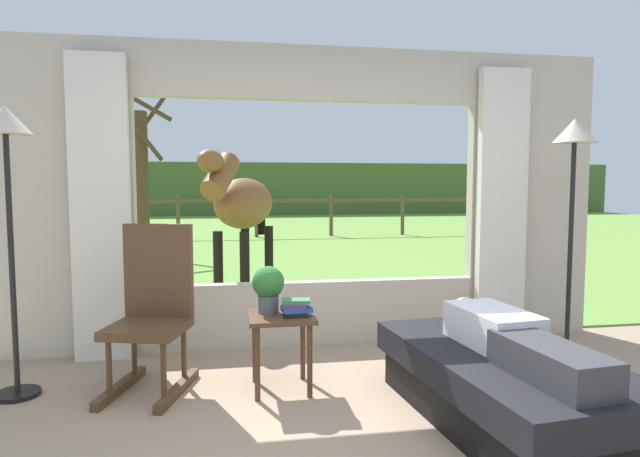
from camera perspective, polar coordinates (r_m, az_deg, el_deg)
The scene contains 16 objects.
back_wall_with_window at distance 4.62m, azimuth -0.95°, elevation 2.92°, with size 5.20×0.12×2.55m.
curtain_panel_left at distance 4.54m, azimuth -22.29°, elevation 1.92°, with size 0.44×0.10×2.40m, color silver.
curtain_panel_right at distance 5.03m, azimuth 18.73°, elevation 2.26°, with size 0.44×0.10×2.40m, color silver.
outdoor_pasture_lawn at distance 15.54m, azimuth -7.00°, elevation -0.47°, with size 36.00×21.68×0.02m, color olive.
distant_hill_ridge at distance 25.31m, azimuth -8.04°, elevation 4.18°, with size 36.00×2.00×2.40m, color #48612D.
recliner_sofa at distance 3.43m, azimuth 18.92°, elevation -15.57°, with size 1.08×1.79×0.42m.
reclining_person at distance 3.29m, azimuth 19.49°, elevation -10.87°, with size 0.40×1.44×0.22m.
rocking_chair at distance 3.86m, azimuth -17.32°, elevation -8.19°, with size 0.62×0.78×1.12m.
side_table at distance 3.69m, azimuth -4.16°, elevation -10.50°, with size 0.44×0.44×0.52m.
potted_plant at distance 3.68m, azimuth -5.52°, elevation -6.12°, with size 0.22×0.22×0.32m.
book_stack at distance 3.60m, azimuth -2.61°, elevation -8.41°, with size 0.21×0.16×0.11m.
floor_lamp_left at distance 3.97m, azimuth -30.33°, elevation 6.01°, with size 0.32×0.32×1.89m.
floor_lamp_right at distance 4.51m, azimuth 25.34°, elevation 5.90°, with size 0.32×0.32×1.88m.
horse at distance 6.37m, azimuth -8.32°, elevation 2.50°, with size 1.04×1.79×1.73m.
pasture_tree at distance 11.66m, azimuth -18.56°, elevation 5.46°, with size 1.48×1.36×3.47m.
pasture_fence_line at distance 14.17m, azimuth -6.78°, elevation 2.02°, with size 16.10×0.10×1.10m.
Camera 1 is at (-0.69, -2.30, 1.39)m, focal length 30.10 mm.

